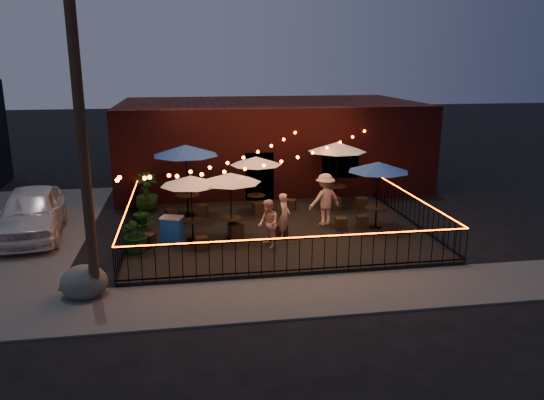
# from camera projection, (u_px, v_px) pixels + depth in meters

# --- Properties ---
(ground) EXTENTS (110.00, 110.00, 0.00)m
(ground) POSITION_uv_depth(u_px,v_px,m) (286.00, 253.00, 16.80)
(ground) COLOR black
(ground) RESTS_ON ground
(patio) EXTENTS (10.00, 8.00, 0.15)m
(patio) POSITION_uv_depth(u_px,v_px,m) (275.00, 231.00, 18.69)
(patio) COLOR black
(patio) RESTS_ON ground
(sidewalk) EXTENTS (18.00, 2.50, 0.05)m
(sidewalk) POSITION_uv_depth(u_px,v_px,m) (309.00, 295.00, 13.69)
(sidewalk) COLOR #464341
(sidewalk) RESTS_ON ground
(brick_building) EXTENTS (14.00, 8.00, 4.00)m
(brick_building) POSITION_uv_depth(u_px,v_px,m) (268.00, 143.00, 25.98)
(brick_building) COLOR #3A0F10
(brick_building) RESTS_ON ground
(utility_pole) EXTENTS (0.26, 0.26, 8.00)m
(utility_pole) POSITION_uv_depth(u_px,v_px,m) (82.00, 144.00, 12.46)
(utility_pole) COLOR #372016
(utility_pole) RESTS_ON ground
(fence_front) EXTENTS (10.00, 0.04, 1.04)m
(fence_front) POSITION_uv_depth(u_px,v_px,m) (300.00, 255.00, 14.72)
(fence_front) COLOR black
(fence_front) RESTS_ON patio
(fence_left) EXTENTS (0.04, 8.00, 1.04)m
(fence_left) POSITION_uv_depth(u_px,v_px,m) (129.00, 222.00, 17.76)
(fence_left) COLOR black
(fence_left) RESTS_ON patio
(fence_right) EXTENTS (0.04, 8.00, 1.04)m
(fence_right) POSITION_uv_depth(u_px,v_px,m) (411.00, 209.00, 19.32)
(fence_right) COLOR black
(fence_right) RESTS_ON patio
(festoon_lights) EXTENTS (10.02, 8.72, 1.32)m
(festoon_lights) POSITION_uv_depth(u_px,v_px,m) (247.00, 165.00, 17.62)
(festoon_lights) COLOR #FF4008
(festoon_lights) RESTS_ON ground
(cafe_table_0) EXTENTS (2.32, 2.32, 2.17)m
(cafe_table_0) POSITION_uv_depth(u_px,v_px,m) (191.00, 181.00, 17.06)
(cafe_table_0) COLOR black
(cafe_table_0) RESTS_ON patio
(cafe_table_1) EXTENTS (3.15, 3.15, 2.74)m
(cafe_table_1) POSITION_uv_depth(u_px,v_px,m) (186.00, 151.00, 19.63)
(cafe_table_1) COLOR black
(cafe_table_1) RESTS_ON patio
(cafe_table_2) EXTENTS (2.02, 2.02, 2.22)m
(cafe_table_2) POSITION_uv_depth(u_px,v_px,m) (230.00, 179.00, 17.23)
(cafe_table_2) COLOR black
(cafe_table_2) RESTS_ON patio
(cafe_table_3) EXTENTS (2.14, 2.14, 2.20)m
(cafe_table_3) POSITION_uv_depth(u_px,v_px,m) (256.00, 161.00, 20.28)
(cafe_table_3) COLOR black
(cafe_table_3) RESTS_ON patio
(cafe_table_4) EXTENTS (2.19, 2.19, 2.37)m
(cafe_table_4) POSITION_uv_depth(u_px,v_px,m) (378.00, 168.00, 18.30)
(cafe_table_4) COLOR black
(cafe_table_4) RESTS_ON patio
(cafe_table_5) EXTENTS (2.96, 2.96, 2.60)m
(cafe_table_5) POSITION_uv_depth(u_px,v_px,m) (337.00, 148.00, 21.20)
(cafe_table_5) COLOR black
(cafe_table_5) RESTS_ON patio
(bistro_chair_0) EXTENTS (0.47, 0.47, 0.43)m
(bistro_chair_0) POSITION_uv_depth(u_px,v_px,m) (149.00, 241.00, 16.80)
(bistro_chair_0) COLOR black
(bistro_chair_0) RESTS_ON patio
(bistro_chair_1) EXTENTS (0.45, 0.45, 0.44)m
(bistro_chair_1) POSITION_uv_depth(u_px,v_px,m) (201.00, 243.00, 16.53)
(bistro_chair_1) COLOR black
(bistro_chair_1) RESTS_ON patio
(bistro_chair_2) EXTENTS (0.48, 0.48, 0.44)m
(bistro_chair_2) POSITION_uv_depth(u_px,v_px,m) (171.00, 214.00, 19.68)
(bistro_chair_2) COLOR black
(bistro_chair_2) RESTS_ON patio
(bistro_chair_3) EXTENTS (0.49, 0.49, 0.46)m
(bistro_chair_3) POSITION_uv_depth(u_px,v_px,m) (202.00, 211.00, 20.11)
(bistro_chair_3) COLOR black
(bistro_chair_3) RESTS_ON patio
(bistro_chair_4) EXTENTS (0.52, 0.52, 0.50)m
(bistro_chair_4) POSITION_uv_depth(u_px,v_px,m) (236.00, 231.00, 17.68)
(bistro_chair_4) COLOR black
(bistro_chair_4) RESTS_ON patio
(bistro_chair_5) EXTENTS (0.41, 0.41, 0.42)m
(bistro_chair_5) POSITION_uv_depth(u_px,v_px,m) (281.00, 230.00, 17.88)
(bistro_chair_5) COLOR black
(bistro_chair_5) RESTS_ON patio
(bistro_chair_6) EXTENTS (0.49, 0.49, 0.49)m
(bistro_chair_6) POSITION_uv_depth(u_px,v_px,m) (259.00, 209.00, 20.30)
(bistro_chair_6) COLOR black
(bistro_chair_6) RESTS_ON patio
(bistro_chair_7) EXTENTS (0.44, 0.44, 0.40)m
(bistro_chair_7) POSITION_uv_depth(u_px,v_px,m) (291.00, 205.00, 21.06)
(bistro_chair_7) COLOR black
(bistro_chair_7) RESTS_ON patio
(bistro_chair_8) EXTENTS (0.40, 0.40, 0.44)m
(bistro_chair_8) POSITION_uv_depth(u_px,v_px,m) (341.00, 224.00, 18.52)
(bistro_chair_8) COLOR black
(bistro_chair_8) RESTS_ON patio
(bistro_chair_9) EXTENTS (0.38, 0.38, 0.44)m
(bistro_chair_9) POSITION_uv_depth(u_px,v_px,m) (362.00, 222.00, 18.73)
(bistro_chair_9) COLOR black
(bistro_chair_9) RESTS_ON patio
(bistro_chair_10) EXTENTS (0.47, 0.47, 0.50)m
(bistro_chair_10) POSITION_uv_depth(u_px,v_px,m) (335.00, 204.00, 21.01)
(bistro_chair_10) COLOR black
(bistro_chair_10) RESTS_ON patio
(bistro_chair_11) EXTENTS (0.44, 0.44, 0.49)m
(bistro_chair_11) POSITION_uv_depth(u_px,v_px,m) (362.00, 204.00, 21.04)
(bistro_chair_11) COLOR black
(bistro_chair_11) RESTS_ON patio
(patron_a) EXTENTS (0.56, 0.66, 1.52)m
(patron_a) POSITION_uv_depth(u_px,v_px,m) (284.00, 216.00, 17.55)
(patron_a) COLOR tan
(patron_a) RESTS_ON patio
(patron_b) EXTENTS (0.71, 0.84, 1.54)m
(patron_b) POSITION_uv_depth(u_px,v_px,m) (268.00, 224.00, 16.67)
(patron_b) COLOR beige
(patron_b) RESTS_ON patio
(patron_c) EXTENTS (1.36, 1.00, 1.88)m
(patron_c) POSITION_uv_depth(u_px,v_px,m) (325.00, 199.00, 18.93)
(patron_c) COLOR #DEAC9A
(patron_c) RESTS_ON patio
(potted_shrub_a) EXTENTS (1.36, 1.27, 1.23)m
(potted_shrub_a) POSITION_uv_depth(u_px,v_px,m) (137.00, 233.00, 16.26)
(potted_shrub_a) COLOR #0D340B
(potted_shrub_a) RESTS_ON patio
(potted_shrub_b) EXTENTS (0.81, 0.73, 1.22)m
(potted_shrub_b) POSITION_uv_depth(u_px,v_px,m) (143.00, 212.00, 18.57)
(potted_shrub_b) COLOR #163D10
(potted_shrub_b) RESTS_ON patio
(potted_shrub_c) EXTENTS (1.06, 1.06, 1.52)m
(potted_shrub_c) POSITION_uv_depth(u_px,v_px,m) (147.00, 192.00, 20.70)
(potted_shrub_c) COLOR #164011
(potted_shrub_c) RESTS_ON patio
(cooler) EXTENTS (0.81, 0.70, 0.91)m
(cooler) POSITION_uv_depth(u_px,v_px,m) (172.00, 230.00, 17.08)
(cooler) COLOR blue
(cooler) RESTS_ON patio
(boulder) EXTENTS (1.05, 0.90, 0.81)m
(boulder) POSITION_uv_depth(u_px,v_px,m) (84.00, 283.00, 13.52)
(boulder) COLOR #444540
(boulder) RESTS_ON ground
(car_white) EXTENTS (2.58, 5.15, 1.68)m
(car_white) POSITION_uv_depth(u_px,v_px,m) (31.00, 212.00, 18.21)
(car_white) COLOR silver
(car_white) RESTS_ON ground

